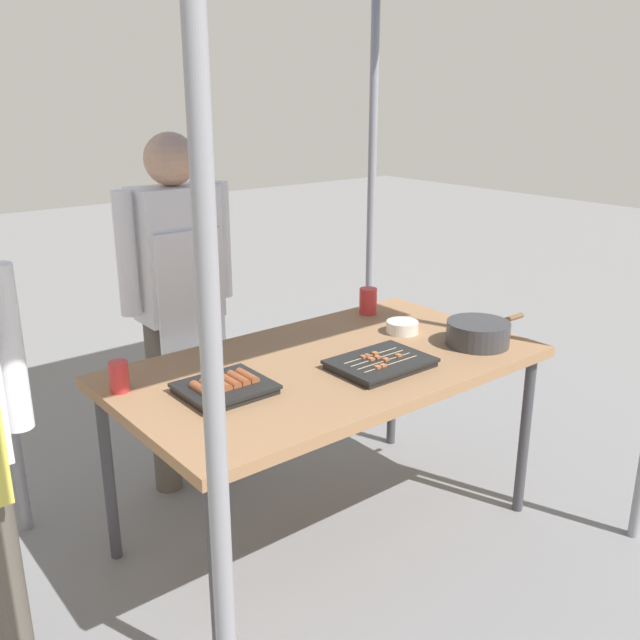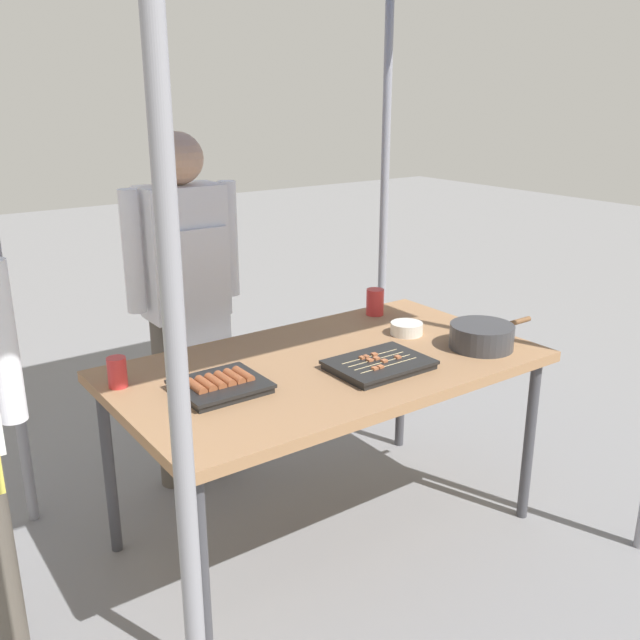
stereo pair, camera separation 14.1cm
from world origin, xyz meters
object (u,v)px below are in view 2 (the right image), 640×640
(tray_grilled_sausages, at_px, (220,385))
(cooking_wok, at_px, (482,335))
(condiment_bowl, at_px, (407,328))
(vendor_woman, at_px, (185,286))
(drink_cup_by_wok, at_px, (117,372))
(tray_meat_skewers, at_px, (379,365))
(drink_cup_near_edge, at_px, (375,302))
(stall_table, at_px, (328,374))

(tray_grilled_sausages, distance_m, cooking_wok, 1.07)
(condiment_bowl, distance_m, vendor_woman, 0.96)
(condiment_bowl, relative_size, drink_cup_by_wok, 1.26)
(tray_meat_skewers, xyz_separation_m, drink_cup_by_wok, (-0.83, 0.40, 0.04))
(condiment_bowl, height_order, vendor_woman, vendor_woman)
(drink_cup_near_edge, bearing_deg, tray_meat_skewers, -128.49)
(stall_table, distance_m, vendor_woman, 0.79)
(stall_table, height_order, drink_cup_near_edge, drink_cup_near_edge)
(tray_meat_skewers, relative_size, condiment_bowl, 2.65)
(cooking_wok, distance_m, condiment_bowl, 0.32)
(condiment_bowl, xyz_separation_m, drink_cup_near_edge, (0.07, 0.29, 0.03))
(tray_meat_skewers, xyz_separation_m, condiment_bowl, (0.34, 0.23, 0.01))
(stall_table, relative_size, drink_cup_by_wok, 14.97)
(stall_table, relative_size, cooking_wok, 3.89)
(stall_table, distance_m, cooking_wok, 0.64)
(drink_cup_by_wok, bearing_deg, vendor_woman, 44.68)
(condiment_bowl, bearing_deg, drink_cup_by_wok, 171.76)
(cooking_wok, bearing_deg, condiment_bowl, 114.27)
(condiment_bowl, bearing_deg, tray_meat_skewers, -146.26)
(tray_grilled_sausages, distance_m, drink_cup_by_wok, 0.36)
(condiment_bowl, xyz_separation_m, vendor_woman, (-0.68, 0.66, 0.15))
(tray_meat_skewers, bearing_deg, tray_grilled_sausages, 164.00)
(cooking_wok, bearing_deg, vendor_woman, 130.68)
(stall_table, relative_size, condiment_bowl, 11.90)
(drink_cup_by_wok, bearing_deg, tray_meat_skewers, -25.56)
(tray_grilled_sausages, relative_size, drink_cup_near_edge, 2.46)
(condiment_bowl, distance_m, drink_cup_near_edge, 0.30)
(condiment_bowl, bearing_deg, vendor_woman, 136.17)
(stall_table, distance_m, tray_grilled_sausages, 0.46)
(tray_grilled_sausages, xyz_separation_m, cooking_wok, (1.04, -0.23, 0.03))
(stall_table, bearing_deg, tray_grilled_sausages, -178.80)
(stall_table, height_order, cooking_wok, cooking_wok)
(tray_meat_skewers, distance_m, drink_cup_near_edge, 0.66)
(tray_grilled_sausages, xyz_separation_m, vendor_woman, (0.22, 0.72, 0.15))
(condiment_bowl, relative_size, drink_cup_near_edge, 1.13)
(drink_cup_near_edge, bearing_deg, tray_grilled_sausages, -160.12)
(drink_cup_near_edge, xyz_separation_m, drink_cup_by_wok, (-1.24, -0.12, -0.01))
(tray_meat_skewers, distance_m, condiment_bowl, 0.41)
(stall_table, bearing_deg, vendor_woman, 108.20)
(stall_table, bearing_deg, cooking_wok, -22.09)
(tray_grilled_sausages, relative_size, condiment_bowl, 2.18)
(drink_cup_near_edge, relative_size, drink_cup_by_wok, 1.11)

